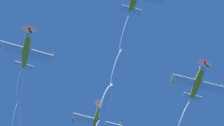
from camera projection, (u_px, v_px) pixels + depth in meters
name	position (u px, v px, depth m)	size (l,w,h in m)	color
airplane_left_wingman	(198.00, 81.00, 77.06)	(7.59, 8.26, 2.65)	gold
airplane_right_wingman	(26.00, 49.00, 74.14)	(7.61, 8.21, 2.74)	gold
airplane_slot_tail	(97.00, 120.00, 81.64)	(7.57, 8.24, 2.68)	gold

